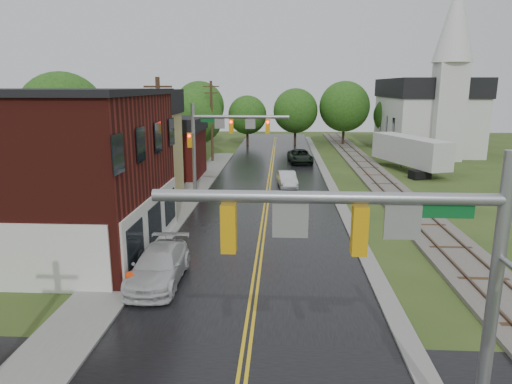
# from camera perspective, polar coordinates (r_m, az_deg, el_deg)

# --- Properties ---
(main_road) EXTENTS (10.00, 90.00, 0.02)m
(main_road) POSITION_cam_1_polar(r_m,az_deg,el_deg) (38.10, 1.55, 0.31)
(main_road) COLOR black
(main_road) RESTS_ON ground
(curb_right) EXTENTS (0.80, 70.00, 0.12)m
(curb_right) POSITION_cam_1_polar(r_m,az_deg,el_deg) (43.20, 8.93, 1.68)
(curb_right) COLOR gray
(curb_right) RESTS_ON ground
(sidewalk_left) EXTENTS (2.40, 50.00, 0.12)m
(sidewalk_left) POSITION_cam_1_polar(r_m,az_deg,el_deg) (34.02, -9.21, -1.42)
(sidewalk_left) COLOR gray
(sidewalk_left) RESTS_ON ground
(brick_building) EXTENTS (14.30, 10.30, 8.30)m
(brick_building) POSITION_cam_1_polar(r_m,az_deg,el_deg) (26.32, -27.85, 2.22)
(brick_building) COLOR #4E1610
(brick_building) RESTS_ON ground
(yellow_house) EXTENTS (8.00, 7.00, 6.40)m
(yellow_house) POSITION_cam_1_polar(r_m,az_deg,el_deg) (35.66, -16.63, 4.12)
(yellow_house) COLOR tan
(yellow_house) RESTS_ON ground
(darkred_building) EXTENTS (7.00, 6.00, 4.40)m
(darkred_building) POSITION_cam_1_polar(r_m,az_deg,el_deg) (44.02, -11.40, 4.70)
(darkred_building) COLOR #3F0F0C
(darkred_building) RESTS_ON ground
(church) EXTENTS (10.40, 18.40, 20.00)m
(church) POSITION_cam_1_polar(r_m,az_deg,el_deg) (63.81, 20.82, 9.93)
(church) COLOR silver
(church) RESTS_ON ground
(railroad) EXTENTS (3.20, 80.00, 0.30)m
(railroad) POSITION_cam_1_polar(r_m,az_deg,el_deg) (43.87, 14.93, 1.71)
(railroad) COLOR #59544C
(railroad) RESTS_ON ground
(traffic_signal_near) EXTENTS (7.34, 0.30, 7.20)m
(traffic_signal_near) POSITION_cam_1_polar(r_m,az_deg,el_deg) (10.07, 16.93, -7.60)
(traffic_signal_near) COLOR gray
(traffic_signal_near) RESTS_ON ground
(traffic_signal_far) EXTENTS (7.34, 0.43, 7.20)m
(traffic_signal_far) POSITION_cam_1_polar(r_m,az_deg,el_deg) (34.62, -4.35, 7.33)
(traffic_signal_far) COLOR gray
(traffic_signal_far) RESTS_ON ground
(utility_pole_b) EXTENTS (1.80, 0.28, 9.00)m
(utility_pole_b) POSITION_cam_1_polar(r_m,az_deg,el_deg) (30.42, -11.85, 5.82)
(utility_pole_b) COLOR #382616
(utility_pole_b) RESTS_ON ground
(utility_pole_c) EXTENTS (1.80, 0.28, 9.00)m
(utility_pole_c) POSITION_cam_1_polar(r_m,az_deg,el_deg) (51.88, -5.56, 8.93)
(utility_pole_c) COLOR #382616
(utility_pole_c) RESTS_ON ground
(tree_left_b) EXTENTS (7.60, 7.60, 9.69)m
(tree_left_b) POSITION_cam_1_polar(r_m,az_deg,el_deg) (43.47, -22.83, 8.51)
(tree_left_b) COLOR black
(tree_left_b) RESTS_ON ground
(tree_left_c) EXTENTS (6.00, 6.00, 7.65)m
(tree_left_c) POSITION_cam_1_polar(r_m,az_deg,el_deg) (49.51, -14.46, 8.15)
(tree_left_c) COLOR black
(tree_left_c) RESTS_ON ground
(tree_left_e) EXTENTS (6.40, 6.40, 8.16)m
(tree_left_e) POSITION_cam_1_polar(r_m,az_deg,el_deg) (54.09, -7.43, 9.15)
(tree_left_e) COLOR black
(tree_left_e) RESTS_ON ground
(suv_dark) EXTENTS (2.96, 5.55, 1.48)m
(suv_dark) POSITION_cam_1_polar(r_m,az_deg,el_deg) (51.46, 5.54, 4.44)
(suv_dark) COLOR black
(suv_dark) RESTS_ON ground
(sedan_silver) EXTENTS (1.87, 4.19, 1.34)m
(sedan_silver) POSITION_cam_1_polar(r_m,az_deg,el_deg) (38.97, 3.90, 1.58)
(sedan_silver) COLOR silver
(sedan_silver) RESTS_ON ground
(pickup_white) EXTENTS (2.17, 5.19, 1.50)m
(pickup_white) POSITION_cam_1_polar(r_m,az_deg,el_deg) (20.64, -12.04, -9.05)
(pickup_white) COLOR silver
(pickup_white) RESTS_ON ground
(semi_trailer) EXTENTS (5.57, 10.89, 3.48)m
(semi_trailer) POSITION_cam_1_polar(r_m,az_deg,el_deg) (48.51, 18.66, 4.90)
(semi_trailer) COLOR black
(semi_trailer) RESTS_ON ground
(construction_barrel) EXTENTS (0.60, 0.60, 0.95)m
(construction_barrel) POSITION_cam_1_polar(r_m,az_deg,el_deg) (19.83, -15.17, -11.05)
(construction_barrel) COLOR #EB3B0A
(construction_barrel) RESTS_ON ground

